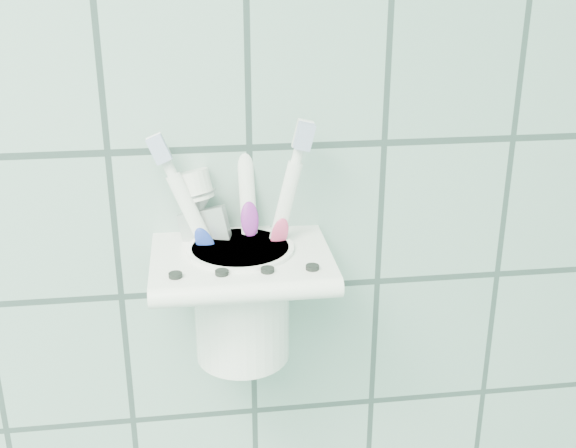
# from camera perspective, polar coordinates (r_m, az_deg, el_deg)

# --- Properties ---
(holder_bracket) EXTENTS (0.14, 0.11, 0.04)m
(holder_bracket) POSITION_cam_1_polar(r_m,az_deg,el_deg) (0.57, -3.71, -3.13)
(holder_bracket) COLOR white
(holder_bracket) RESTS_ON wall_back
(cup) EXTENTS (0.08, 0.08, 0.10)m
(cup) POSITION_cam_1_polar(r_m,az_deg,el_deg) (0.58, -3.68, -5.83)
(cup) COLOR white
(cup) RESTS_ON holder_bracket
(toothbrush_pink) EXTENTS (0.07, 0.03, 0.19)m
(toothbrush_pink) POSITION_cam_1_polar(r_m,az_deg,el_deg) (0.56, -2.80, -1.14)
(toothbrush_pink) COLOR white
(toothbrush_pink) RESTS_ON cup
(toothbrush_blue) EXTENTS (0.02, 0.07, 0.20)m
(toothbrush_blue) POSITION_cam_1_polar(r_m,az_deg,el_deg) (0.56, -2.69, -0.54)
(toothbrush_blue) COLOR white
(toothbrush_blue) RESTS_ON cup
(toothbrush_orange) EXTENTS (0.05, 0.02, 0.19)m
(toothbrush_orange) POSITION_cam_1_polar(r_m,az_deg,el_deg) (0.57, -3.00, -0.68)
(toothbrush_orange) COLOR white
(toothbrush_orange) RESTS_ON cup
(toothpaste_tube) EXTENTS (0.06, 0.04, 0.16)m
(toothpaste_tube) POSITION_cam_1_polar(r_m,az_deg,el_deg) (0.57, -4.60, -1.99)
(toothpaste_tube) COLOR silver
(toothpaste_tube) RESTS_ON cup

